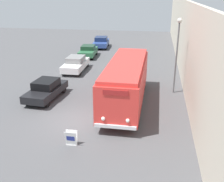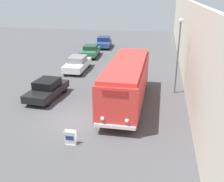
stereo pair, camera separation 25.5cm
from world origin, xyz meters
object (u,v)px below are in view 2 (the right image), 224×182
Objects in this scene: vintage_bus at (127,81)px; parked_car_near at (47,89)px; sign_board at (70,138)px; parked_car_mid at (77,64)px; parked_car_far at (90,51)px; streetlamp at (179,45)px; parked_car_distant at (104,42)px.

vintage_bus reaches higher than parked_car_near.
parked_car_mid is (-3.92, 13.36, 0.35)m from sign_board.
parked_car_mid is at bearing -91.34° from parked_car_far.
sign_board is at bearing -82.04° from parked_car_far.
parked_car_near is at bearing -91.31° from parked_car_mid.
parked_car_distant is at bearing 120.07° from streetlamp.
parked_car_mid is at bearing 154.89° from streetlamp.
parked_car_mid is 1.08× the size of parked_car_far.
parked_car_near is (-6.09, 0.01, -1.07)m from vintage_bus.
streetlamp is 1.26× the size of parked_car_distant.
vintage_bus is 2.04× the size of parked_car_mid.
sign_board is at bearing -110.36° from vintage_bus.
streetlamp is 19.34m from parked_car_distant.
sign_board is 0.18× the size of parked_car_distant.
parked_car_far is at bearing -99.40° from parked_car_distant.
parked_car_distant is (0.06, 12.01, 0.03)m from parked_car_mid.
vintage_bus is at bearing 69.64° from sign_board.
parked_car_distant is (0.38, 5.86, 0.04)m from parked_car_far.
parked_car_mid is 12.01m from parked_car_distant.
parked_car_distant reaches higher than sign_board.
vintage_bus is 6.19m from parked_car_near.
sign_board is 13.93m from parked_car_mid.
vintage_bus is 9.71m from parked_car_mid.
parked_car_far reaches higher than sign_board.
parked_car_near is 19.48m from parked_car_distant.
parked_car_distant is (-9.57, 16.53, -3.08)m from streetlamp.
sign_board is at bearing -75.04° from parked_car_mid.
parked_car_distant is (-3.85, 25.38, 0.37)m from sign_board.
streetlamp is 1.27× the size of parked_car_mid.
parked_car_near is at bearing -92.91° from parked_car_far.
parked_car_mid is at bearing -96.03° from parked_car_distant.
parked_car_mid is (-9.63, 4.51, -3.11)m from streetlamp.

